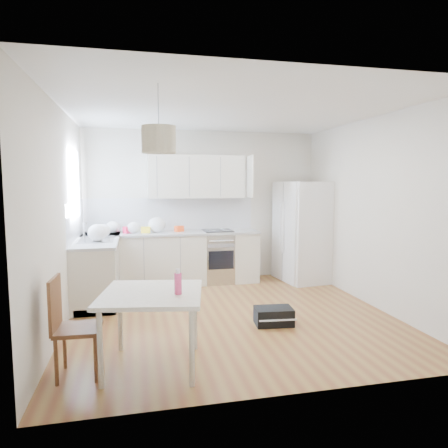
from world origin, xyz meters
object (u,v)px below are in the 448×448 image
at_px(refrigerator, 304,232).
at_px(dining_table, 152,300).
at_px(gym_bag, 274,316).
at_px(dining_chair, 79,327).

xyz_separation_m(refrigerator, dining_table, (-2.82, -2.87, -0.24)).
distance_m(refrigerator, gym_bag, 2.54).
bearing_deg(dining_table, gym_bag, 38.82).
height_order(dining_table, gym_bag, dining_table).
height_order(refrigerator, dining_table, refrigerator).
bearing_deg(gym_bag, dining_table, -145.57).
xyz_separation_m(refrigerator, dining_chair, (-3.49, -2.91, -0.43)).
relative_size(dining_table, dining_chair, 1.17).
bearing_deg(dining_table, refrigerator, 55.84).
bearing_deg(gym_bag, dining_chair, -152.56).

